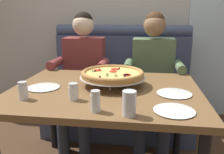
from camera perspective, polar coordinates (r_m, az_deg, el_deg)
name	(u,v)px	position (r m, az deg, el deg)	size (l,w,h in m)	color
back_wall_with_window	(125,1)	(3.08, 3.20, 17.74)	(6.00, 0.12, 2.80)	beige
booth_bench	(120,93)	(2.66, 1.84, -3.77)	(1.54, 0.78, 1.13)	#424C6B
dining_table	(105,100)	(1.66, -1.70, -5.53)	(1.29, 1.00, 0.76)	brown
diner_left	(82,70)	(2.38, -7.15, 1.71)	(0.54, 0.64, 1.27)	#2D3342
diner_right	(153,72)	(2.30, 9.82, 1.14)	(0.54, 0.64, 1.27)	#2D3342
pizza	(112,74)	(1.68, 0.11, 0.69)	(0.47, 0.47, 0.12)	silver
shaker_pepper_flakes	(73,93)	(1.43, -9.26, -3.79)	(0.06, 0.06, 0.10)	white
shaker_oregano	(23,92)	(1.52, -20.58, -3.37)	(0.06, 0.06, 0.11)	white
shaker_parmesan	(96,103)	(1.25, -3.99, -6.16)	(0.05, 0.05, 0.11)	white
plate_near_left	(44,86)	(1.71, -16.16, -2.20)	(0.22, 0.22, 0.02)	white
plate_near_right	(174,92)	(1.57, 14.74, -3.63)	(0.22, 0.22, 0.02)	white
plate_far_side	(174,109)	(1.30, 14.75, -7.57)	(0.22, 0.22, 0.02)	white
drinking_glass	(129,105)	(1.20, 4.16, -6.74)	(0.07, 0.07, 0.13)	silver
patio_chair	(216,66)	(3.71, 23.80, 2.40)	(0.43, 0.43, 0.86)	black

